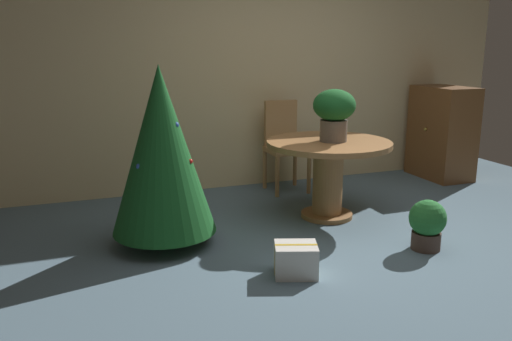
{
  "coord_description": "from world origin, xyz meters",
  "views": [
    {
      "loc": [
        -2.15,
        -3.31,
        1.57
      ],
      "look_at": [
        -0.79,
        0.36,
        0.62
      ],
      "focal_mm": 36.83,
      "sensor_mm": 36.0,
      "label": 1
    }
  ],
  "objects_px": {
    "gift_box_cream": "(296,260)",
    "wooden_cabinet": "(442,133)",
    "potted_plant": "(427,223)",
    "holiday_tree": "(162,150)",
    "round_dining_table": "(328,164)",
    "flower_vase": "(334,111)",
    "wooden_chair_far": "(284,141)"
  },
  "relations": [
    {
      "from": "round_dining_table",
      "to": "holiday_tree",
      "type": "relative_size",
      "value": 0.79
    },
    {
      "from": "gift_box_cream",
      "to": "potted_plant",
      "type": "relative_size",
      "value": 0.89
    },
    {
      "from": "flower_vase",
      "to": "holiday_tree",
      "type": "bearing_deg",
      "value": -175.2
    },
    {
      "from": "round_dining_table",
      "to": "wooden_cabinet",
      "type": "relative_size",
      "value": 1.04
    },
    {
      "from": "wooden_chair_far",
      "to": "potted_plant",
      "type": "xyz_separation_m",
      "value": [
        0.36,
        -2.0,
        -0.32
      ]
    },
    {
      "from": "wooden_cabinet",
      "to": "potted_plant",
      "type": "distance_m",
      "value": 2.47
    },
    {
      "from": "wooden_chair_far",
      "to": "wooden_cabinet",
      "type": "bearing_deg",
      "value": -4.36
    },
    {
      "from": "holiday_tree",
      "to": "wooden_cabinet",
      "type": "xyz_separation_m",
      "value": [
        3.51,
        1.03,
        -0.22
      ]
    },
    {
      "from": "flower_vase",
      "to": "wooden_cabinet",
      "type": "relative_size",
      "value": 0.43
    },
    {
      "from": "holiday_tree",
      "to": "potted_plant",
      "type": "bearing_deg",
      "value": -23.45
    },
    {
      "from": "round_dining_table",
      "to": "gift_box_cream",
      "type": "height_order",
      "value": "round_dining_table"
    },
    {
      "from": "flower_vase",
      "to": "gift_box_cream",
      "type": "height_order",
      "value": "flower_vase"
    },
    {
      "from": "potted_plant",
      "to": "holiday_tree",
      "type": "bearing_deg",
      "value": 156.55
    },
    {
      "from": "holiday_tree",
      "to": "gift_box_cream",
      "type": "xyz_separation_m",
      "value": [
        0.74,
        -0.9,
        -0.66
      ]
    },
    {
      "from": "holiday_tree",
      "to": "potted_plant",
      "type": "height_order",
      "value": "holiday_tree"
    },
    {
      "from": "holiday_tree",
      "to": "wooden_cabinet",
      "type": "distance_m",
      "value": 3.66
    },
    {
      "from": "holiday_tree",
      "to": "potted_plant",
      "type": "xyz_separation_m",
      "value": [
        1.89,
        -0.82,
        -0.55
      ]
    },
    {
      "from": "round_dining_table",
      "to": "wooden_cabinet",
      "type": "bearing_deg",
      "value": 23.85
    },
    {
      "from": "wooden_chair_far",
      "to": "wooden_cabinet",
      "type": "xyz_separation_m",
      "value": [
        1.97,
        -0.15,
        0.01
      ]
    },
    {
      "from": "flower_vase",
      "to": "wooden_cabinet",
      "type": "height_order",
      "value": "flower_vase"
    },
    {
      "from": "round_dining_table",
      "to": "potted_plant",
      "type": "xyz_separation_m",
      "value": [
        0.36,
        -0.97,
        -0.29
      ]
    },
    {
      "from": "round_dining_table",
      "to": "flower_vase",
      "type": "xyz_separation_m",
      "value": [
        0.03,
        -0.02,
        0.49
      ]
    },
    {
      "from": "wooden_cabinet",
      "to": "potted_plant",
      "type": "xyz_separation_m",
      "value": [
        -1.62,
        -1.85,
        -0.33
      ]
    },
    {
      "from": "round_dining_table",
      "to": "wooden_chair_far",
      "type": "height_order",
      "value": "wooden_chair_far"
    },
    {
      "from": "gift_box_cream",
      "to": "wooden_cabinet",
      "type": "relative_size",
      "value": 0.33
    },
    {
      "from": "flower_vase",
      "to": "gift_box_cream",
      "type": "relative_size",
      "value": 1.31
    },
    {
      "from": "flower_vase",
      "to": "gift_box_cream",
      "type": "xyz_separation_m",
      "value": [
        -0.82,
        -1.03,
        -0.88
      ]
    },
    {
      "from": "round_dining_table",
      "to": "flower_vase",
      "type": "height_order",
      "value": "flower_vase"
    },
    {
      "from": "wooden_chair_far",
      "to": "holiday_tree",
      "type": "xyz_separation_m",
      "value": [
        -1.53,
        -1.18,
        0.23
      ]
    },
    {
      "from": "gift_box_cream",
      "to": "wooden_cabinet",
      "type": "distance_m",
      "value": 3.4
    },
    {
      "from": "potted_plant",
      "to": "round_dining_table",
      "type": "bearing_deg",
      "value": 110.11
    },
    {
      "from": "round_dining_table",
      "to": "wooden_cabinet",
      "type": "distance_m",
      "value": 2.16
    }
  ]
}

